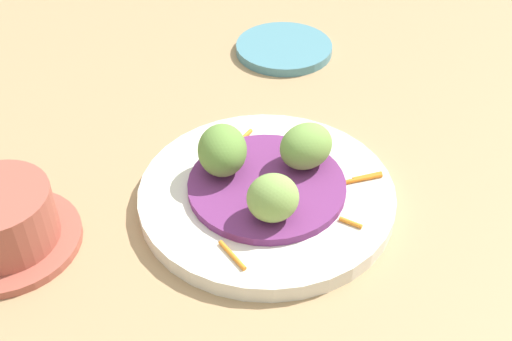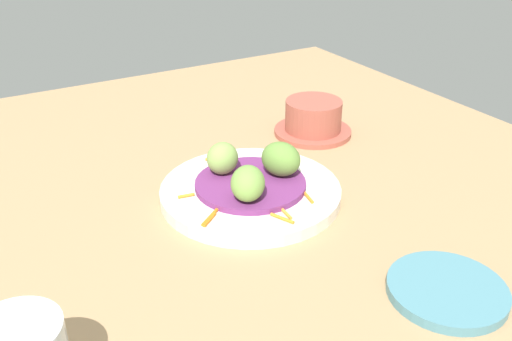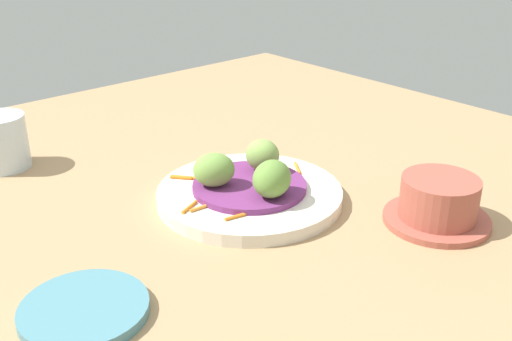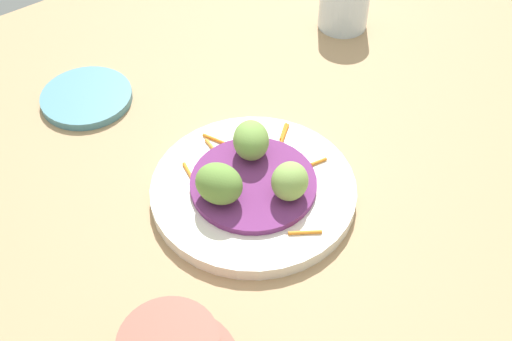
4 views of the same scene
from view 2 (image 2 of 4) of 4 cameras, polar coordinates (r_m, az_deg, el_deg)
name	(u,v)px [view 2 (image 2 of 4)]	position (r cm, az deg, el deg)	size (l,w,h in cm)	color
table_surface	(218,206)	(75.13, -3.84, -3.58)	(110.00, 110.00, 2.00)	tan
main_plate	(251,192)	(74.45, -0.56, -2.20)	(23.71, 23.71, 1.65)	silver
cabbage_bed	(250,184)	(73.85, -0.56, -1.37)	(14.53, 14.53, 0.80)	#702D6B
carrot_garnish	(243,200)	(70.61, -1.32, -3.02)	(20.52, 15.02, 0.40)	orange
guac_scoop_left	(281,159)	(74.44, 2.52, 1.18)	(5.43, 4.51, 4.55)	olive
guac_scoop_center	(222,158)	(74.98, -3.40, 1.25)	(4.46, 4.05, 4.30)	#84A851
guac_scoop_right	(248,183)	(68.71, -0.83, -1.30)	(4.20, 5.22, 4.32)	#759E47
side_plate_small	(447,290)	(61.60, 18.69, -11.36)	(12.10, 12.10, 1.09)	teal
terracotta_bowl	(313,119)	(92.93, 5.79, 5.17)	(12.65, 12.65, 5.76)	#A85142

